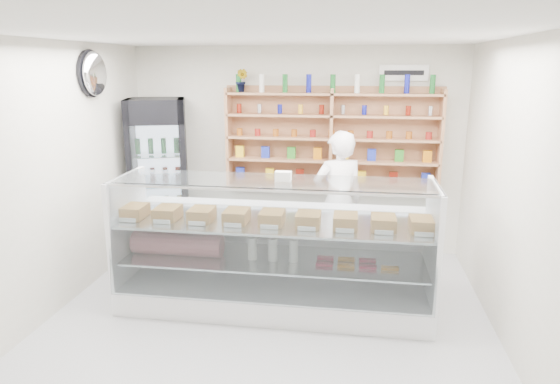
# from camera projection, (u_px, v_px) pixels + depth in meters

# --- Properties ---
(room) EXTENTS (5.00, 5.00, 5.00)m
(room) POSITION_uv_depth(u_px,v_px,m) (262.00, 196.00, 4.51)
(room) COLOR #B5B6BA
(room) RESTS_ON ground
(display_counter) EXTENTS (3.27, 0.98, 1.42)m
(display_counter) POSITION_uv_depth(u_px,v_px,m) (274.00, 274.00, 5.33)
(display_counter) COLOR white
(display_counter) RESTS_ON floor
(shop_worker) EXTENTS (0.77, 0.65, 1.78)m
(shop_worker) POSITION_uv_depth(u_px,v_px,m) (338.00, 202.00, 6.20)
(shop_worker) COLOR white
(shop_worker) RESTS_ON floor
(drinks_cooler) EXTENTS (0.95, 0.94, 2.12)m
(drinks_cooler) POSITION_uv_depth(u_px,v_px,m) (159.00, 176.00, 6.86)
(drinks_cooler) COLOR black
(drinks_cooler) RESTS_ON floor
(wall_shelving) EXTENTS (2.84, 0.28, 1.33)m
(wall_shelving) POSITION_uv_depth(u_px,v_px,m) (331.00, 139.00, 6.63)
(wall_shelving) COLOR #A6724E
(wall_shelving) RESTS_ON back_wall
(potted_plant) EXTENTS (0.20, 0.18, 0.30)m
(potted_plant) POSITION_uv_depth(u_px,v_px,m) (242.00, 81.00, 6.62)
(potted_plant) COLOR #1E6626
(potted_plant) RESTS_ON wall_shelving
(security_mirror) EXTENTS (0.15, 0.50, 0.50)m
(security_mirror) POSITION_uv_depth(u_px,v_px,m) (95.00, 74.00, 5.71)
(security_mirror) COLOR silver
(security_mirror) RESTS_ON left_wall
(wall_sign) EXTENTS (0.62, 0.03, 0.20)m
(wall_sign) POSITION_uv_depth(u_px,v_px,m) (404.00, 73.00, 6.41)
(wall_sign) COLOR white
(wall_sign) RESTS_ON back_wall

